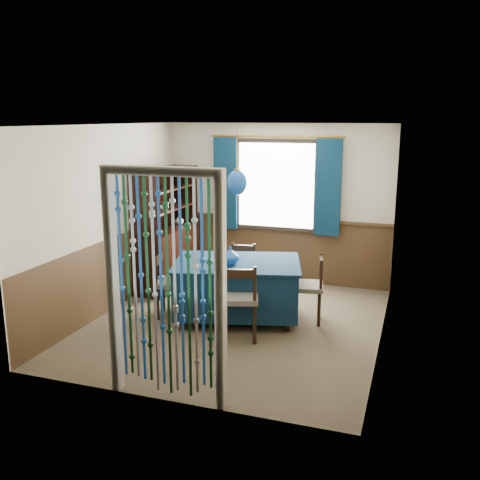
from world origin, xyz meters
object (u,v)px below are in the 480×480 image
(chair_near, at_px, (238,299))
(sideboard, at_px, (167,246))
(dining_table, at_px, (237,286))
(chair_right, at_px, (309,287))
(pendant_lamp, at_px, (237,182))
(bowl_shelf, at_px, (163,208))
(chair_left, at_px, (170,283))
(chair_far, at_px, (241,271))
(vase_sideboard, at_px, (179,219))
(vase_table, at_px, (230,256))

(chair_near, distance_m, sideboard, 2.38)
(dining_table, relative_size, chair_right, 2.11)
(pendant_lamp, bearing_deg, bowl_shelf, 151.39)
(chair_left, distance_m, bowl_shelf, 1.39)
(chair_left, height_order, bowl_shelf, bowl_shelf)
(chair_far, height_order, sideboard, sideboard)
(vase_sideboard, bearing_deg, pendant_lamp, -42.96)
(dining_table, xyz_separation_m, chair_near, (0.22, -0.62, 0.05))
(vase_table, xyz_separation_m, bowl_shelf, (-1.40, 0.93, 0.40))
(chair_near, relative_size, vase_sideboard, 5.64)
(chair_far, xyz_separation_m, pendant_lamp, (0.19, -0.74, 1.37))
(chair_right, distance_m, bowl_shelf, 2.54)
(chair_right, relative_size, pendant_lamp, 1.01)
(dining_table, bearing_deg, pendant_lamp, -91.12)
(chair_far, distance_m, chair_right, 1.21)
(chair_near, height_order, bowl_shelf, bowl_shelf)
(chair_far, bearing_deg, chair_left, 46.27)
(vase_table, bearing_deg, chair_near, -60.60)
(dining_table, distance_m, pendant_lamp, 1.35)
(bowl_shelf, height_order, vase_sideboard, bowl_shelf)
(chair_far, relative_size, bowl_shelf, 3.94)
(chair_right, bearing_deg, dining_table, 92.94)
(vase_table, distance_m, vase_sideboard, 2.04)
(sideboard, bearing_deg, bowl_shelf, -74.26)
(dining_table, height_order, chair_near, chair_near)
(chair_near, distance_m, vase_sideboard, 2.62)
(chair_right, xyz_separation_m, bowl_shelf, (-2.34, 0.57, 0.81))
(pendant_lamp, xyz_separation_m, bowl_shelf, (-1.44, 0.78, -0.52))
(chair_far, bearing_deg, vase_table, 92.59)
(chair_right, bearing_deg, vase_table, 100.36)
(dining_table, bearing_deg, chair_right, -1.73)
(vase_table, bearing_deg, sideboard, 141.51)
(chair_far, relative_size, sideboard, 0.44)
(chair_left, xyz_separation_m, vase_sideboard, (-0.56, 1.52, 0.55))
(dining_table, relative_size, sideboard, 1.00)
(vase_table, height_order, vase_sideboard, vase_sideboard)
(chair_far, height_order, chair_right, chair_right)
(sideboard, bearing_deg, chair_left, -61.71)
(pendant_lamp, height_order, bowl_shelf, pendant_lamp)
(chair_far, relative_size, chair_left, 0.95)
(chair_left, bearing_deg, vase_table, 78.96)
(vase_table, bearing_deg, pendant_lamp, 73.17)
(dining_table, height_order, bowl_shelf, bowl_shelf)
(bowl_shelf, bearing_deg, vase_sideboard, 90.00)
(pendant_lamp, xyz_separation_m, vase_sideboard, (-1.44, 1.34, -0.80))
(chair_left, xyz_separation_m, bowl_shelf, (-0.56, 0.97, 0.82))
(chair_left, distance_m, pendant_lamp, 1.62)
(vase_table, bearing_deg, bowl_shelf, 146.32)
(dining_table, xyz_separation_m, chair_right, (0.90, 0.22, 0.02))
(pendant_lamp, xyz_separation_m, vase_table, (-0.04, -0.14, -0.92))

